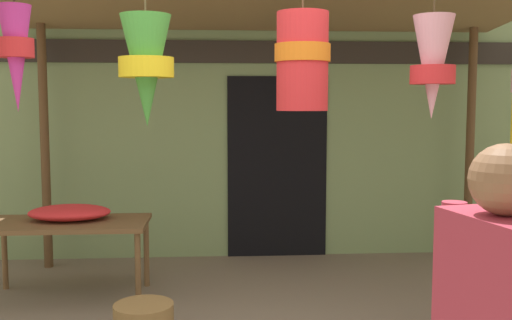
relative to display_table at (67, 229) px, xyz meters
name	(u,v)px	position (x,y,z in m)	size (l,w,h in m)	color
shop_facade	(226,93)	(1.42, 1.47, 1.21)	(11.89, 0.29, 3.64)	#7A9360
market_stall_canopy	(280,10)	(1.83, -0.23, 1.85)	(4.99, 2.63, 2.83)	brown
display_table	(67,229)	(0.00, 0.00, 0.00)	(1.39, 0.71, 0.68)	brown
flower_heap_on_table	(71,212)	(0.02, 0.07, 0.13)	(0.71, 0.50, 0.13)	red
folding_chair	(465,278)	(3.01, -1.27, -0.11)	(0.53, 0.53, 0.84)	#AD1E1E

